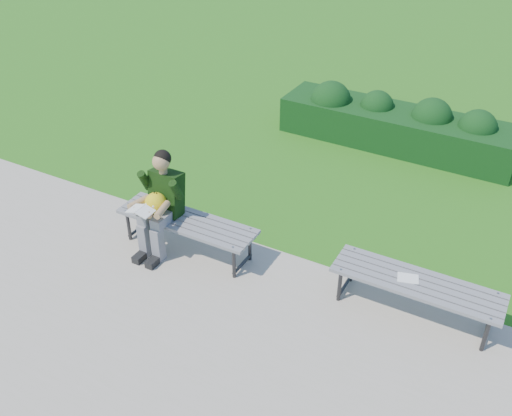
% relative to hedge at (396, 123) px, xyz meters
% --- Properties ---
extents(ground, '(80.00, 80.00, 0.00)m').
position_rel_hedge_xyz_m(ground, '(-0.42, -3.58, -0.39)').
color(ground, '#397E1E').
rests_on(ground, ground).
extents(walkway, '(30.00, 3.50, 0.02)m').
position_rel_hedge_xyz_m(walkway, '(-0.42, -5.33, -0.38)').
color(walkway, '#B9B29E').
rests_on(walkway, ground).
extents(hedge, '(3.89, 1.05, 0.92)m').
position_rel_hedge_xyz_m(hedge, '(0.00, 0.00, 0.00)').
color(hedge, '#1E4418').
rests_on(hedge, ground).
extents(bench_left, '(1.80, 0.50, 0.46)m').
position_rel_hedge_xyz_m(bench_left, '(-1.38, -4.10, 0.03)').
color(bench_left, gray).
rests_on(bench_left, walkway).
extents(bench_right, '(1.80, 0.50, 0.46)m').
position_rel_hedge_xyz_m(bench_right, '(1.41, -3.88, 0.03)').
color(bench_right, gray).
rests_on(bench_right, walkway).
extents(seated_boy, '(0.56, 0.76, 1.31)m').
position_rel_hedge_xyz_m(seated_boy, '(-1.68, -4.20, 0.33)').
color(seated_boy, gray).
rests_on(seated_boy, walkway).
extents(paper_sheet, '(0.25, 0.21, 0.01)m').
position_rel_hedge_xyz_m(paper_sheet, '(1.31, -3.88, 0.09)').
color(paper_sheet, white).
rests_on(paper_sheet, bench_right).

